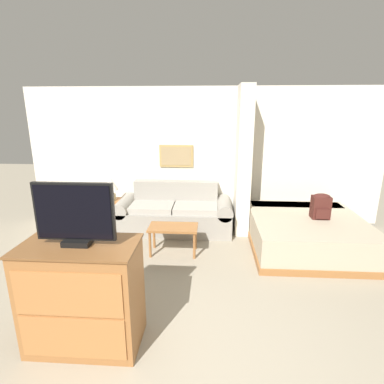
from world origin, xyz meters
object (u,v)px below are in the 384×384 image
at_px(tv, 75,215).
at_px(bed, 306,232).
at_px(table_lamp, 110,185).
at_px(couch, 175,214).
at_px(backpack, 321,206).
at_px(coffee_table, 173,230).
at_px(tv_dresser, 84,295).

xyz_separation_m(tv, bed, (2.74, 2.30, -1.05)).
bearing_deg(table_lamp, couch, -1.66).
relative_size(table_lamp, backpack, 1.13).
relative_size(coffee_table, table_lamp, 1.64).
distance_m(table_lamp, tv_dresser, 2.99).
distance_m(coffee_table, table_lamp, 1.68).
bearing_deg(tv_dresser, table_lamp, 103.38).
xyz_separation_m(tv, backpack, (2.92, 2.27, -0.60)).
relative_size(couch, table_lamp, 4.60).
xyz_separation_m(coffee_table, bed, (2.14, 0.38, -0.13)).
relative_size(couch, bed, 1.11).
bearing_deg(couch, table_lamp, 178.34).
bearing_deg(table_lamp, bed, -9.92).
distance_m(table_lamp, tv, 3.01).
bearing_deg(tv_dresser, coffee_table, 72.71).
distance_m(coffee_table, tv, 2.22).
height_order(couch, tv, tv).
bearing_deg(backpack, table_lamp, 170.23).
relative_size(bed, backpack, 4.69).
height_order(tv, bed, tv).
relative_size(table_lamp, tv, 0.66).
xyz_separation_m(table_lamp, tv_dresser, (0.69, -2.90, -0.32)).
height_order(couch, bed, couch).
xyz_separation_m(couch, tv, (-0.50, -2.86, 0.99)).
xyz_separation_m(tv_dresser, backpack, (2.92, 2.28, 0.20)).
bearing_deg(bed, coffee_table, -170.05).
xyz_separation_m(coffee_table, tv_dresser, (-0.60, -1.92, 0.13)).
bearing_deg(backpack, bed, 173.06).
height_order(table_lamp, bed, table_lamp).
xyz_separation_m(couch, backpack, (2.41, -0.59, 0.40)).
distance_m(coffee_table, tv_dresser, 2.02).
bearing_deg(bed, tv, -139.99).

